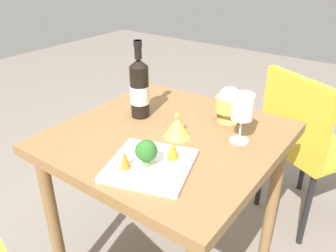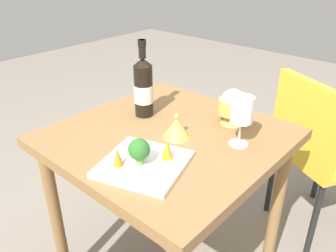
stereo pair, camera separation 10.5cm
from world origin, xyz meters
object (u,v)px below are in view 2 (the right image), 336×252
serving_plate (144,164)px  rice_bowl_lid (177,127)px  chair_near_window (313,143)px  broccoli_floret (139,150)px  rice_bowl (233,106)px  carrot_garnish_left (167,149)px  wine_glass (242,111)px  wine_bottle (143,87)px  carrot_garnish_right (118,157)px

serving_plate → rice_bowl_lid: bearing=-167.7°
chair_near_window → serving_plate: (0.91, -0.23, 0.23)m
serving_plate → broccoli_floret: bearing=-3.5°
rice_bowl → carrot_garnish_left: size_ratio=2.22×
wine_glass → rice_bowl: bearing=-138.5°
wine_glass → carrot_garnish_left: wine_glass is taller
wine_glass → rice_bowl: wine_glass is taller
rice_bowl → serving_plate: bearing=-5.7°
serving_plate → wine_glass: bearing=154.3°
chair_near_window → wine_bottle: wine_bottle is taller
rice_bowl_lid → serving_plate: size_ratio=0.32×
rice_bowl_lid → wine_glass: bearing=117.5°
rice_bowl → carrot_garnish_left: (0.37, -0.00, -0.03)m
rice_bowl_lid → carrot_garnish_left: (0.15, 0.09, 0.01)m
carrot_garnish_left → carrot_garnish_right: (0.13, -0.09, -0.00)m
wine_glass → serving_plate: wine_glass is taller
rice_bowl_lid → serving_plate: bearing=12.3°
wine_glass → serving_plate: bearing=-25.7°
broccoli_floret → rice_bowl_lid: bearing=-168.8°
chair_near_window → rice_bowl: 0.58m
rice_bowl_lid → carrot_garnish_left: size_ratio=1.57×
wine_glass → carrot_garnish_left: 0.29m
wine_glass → carrot_garnish_left: bearing=-24.0°
broccoli_floret → carrot_garnish_left: (-0.08, 0.04, -0.02)m
wine_bottle → rice_bowl_lid: size_ratio=3.09×
wine_bottle → rice_bowl: wine_bottle is taller
chair_near_window → wine_bottle: size_ratio=2.76×
broccoli_floret → carrot_garnish_left: 0.09m
wine_glass → broccoli_floret: 0.37m
rice_bowl_lid → wine_bottle: bearing=-104.2°
wine_bottle → rice_bowl: (-0.17, 0.31, -0.05)m
rice_bowl → broccoli_floret: size_ratio=1.65×
wine_glass → rice_bowl_lid: size_ratio=1.79×
wine_bottle → carrot_garnish_left: 0.38m
wine_bottle → carrot_garnish_right: wine_bottle is taller
wine_glass → serving_plate: size_ratio=0.57×
broccoli_floret → wine_bottle: bearing=-136.9°
rice_bowl → carrot_garnish_right: (0.50, -0.09, -0.03)m
wine_bottle → carrot_garnish_left: bearing=56.5°
wine_glass → rice_bowl: (-0.12, -0.11, -0.05)m
broccoli_floret → chair_near_window: bearing=165.8°
rice_bowl_lid → serving_plate: (0.21, 0.05, -0.03)m
rice_bowl → broccoli_floret: rice_bowl is taller
carrot_garnish_right → wine_glass: bearing=152.7°
rice_bowl_lid → broccoli_floret: size_ratio=1.17×
rice_bowl → rice_bowl_lid: rice_bowl is taller
wine_glass → rice_bowl_lid: bearing=-62.5°
chair_near_window → carrot_garnish_right: 1.04m
carrot_garnish_left → chair_near_window: bearing=167.1°
wine_bottle → serving_plate: (0.27, 0.27, -0.11)m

